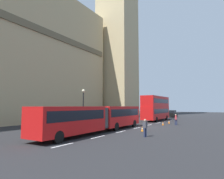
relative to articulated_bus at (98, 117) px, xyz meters
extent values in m
plane|color=#262628|center=(7.39, -1.99, -1.75)|extent=(160.00, 160.00, 0.00)
cube|color=silver|center=(-7.45, -1.99, -1.74)|extent=(2.20, 0.16, 0.01)
cube|color=silver|center=(-2.85, -1.99, -1.74)|extent=(2.20, 0.16, 0.01)
cube|color=silver|center=(1.75, -1.99, -1.74)|extent=(2.20, 0.16, 0.01)
cube|color=silver|center=(6.35, -1.99, -1.74)|extent=(2.20, 0.16, 0.01)
cube|color=silver|center=(10.95, -1.99, -1.74)|extent=(2.20, 0.16, 0.01)
cube|color=silver|center=(15.55, -1.99, -1.74)|extent=(2.20, 0.16, 0.01)
cube|color=silver|center=(20.15, -1.99, -1.74)|extent=(2.20, 0.16, 0.01)
cube|color=silver|center=(24.75, -1.99, -1.74)|extent=(2.20, 0.16, 0.01)
cube|color=tan|center=(29.35, 14.01, 26.07)|extent=(9.22, 9.22, 55.63)
cube|color=red|center=(4.58, 0.01, -0.10)|extent=(8.26, 2.50, 2.50)
cube|color=black|center=(4.58, 0.01, 0.35)|extent=(7.60, 2.54, 0.90)
cube|color=red|center=(-4.58, 0.01, -0.10)|extent=(8.26, 2.50, 2.50)
cube|color=black|center=(-4.58, 0.01, 0.35)|extent=(7.60, 2.54, 0.90)
cylinder|color=#3F3F3F|center=(0.00, 0.01, -0.10)|extent=(2.38, 2.38, 2.25)
cylinder|color=black|center=(7.22, -1.12, -1.25)|extent=(1.00, 0.30, 1.00)
cylinder|color=black|center=(2.10, -1.12, -1.25)|extent=(1.00, 0.30, 1.00)
cylinder|color=black|center=(-7.06, -1.12, -1.25)|extent=(1.00, 0.30, 1.00)
cube|color=red|center=(20.40, 0.01, -0.15)|extent=(10.61, 2.50, 2.40)
cube|color=#1E232D|center=(20.40, 0.01, 0.20)|extent=(9.55, 2.54, 0.84)
cube|color=red|center=(20.40, 0.01, 2.10)|extent=(10.40, 2.50, 2.10)
cube|color=#1E232D|center=(20.40, 0.01, 2.20)|extent=(9.55, 2.54, 0.84)
cylinder|color=black|center=(23.79, -1.12, -1.25)|extent=(1.00, 0.30, 1.00)
cylinder|color=black|center=(17.00, -1.12, -1.25)|extent=(1.00, 0.30, 1.00)
cube|color=black|center=(34.41, 0.25, -1.05)|extent=(4.40, 1.80, 0.90)
cube|color=black|center=(34.21, 0.25, -0.25)|extent=(2.46, 1.66, 0.70)
cylinder|color=black|center=(35.82, -0.56, -1.43)|extent=(0.64, 0.30, 0.64)
cylinder|color=black|center=(33.01, -0.56, -1.43)|extent=(0.64, 0.30, 0.64)
cube|color=black|center=(3.00, -4.10, -1.73)|extent=(0.36, 0.36, 0.03)
cone|color=orange|center=(3.00, -4.10, -1.44)|extent=(0.28, 0.28, 0.55)
cylinder|color=white|center=(3.00, -4.10, -1.41)|extent=(0.17, 0.17, 0.08)
cube|color=black|center=(11.52, -4.00, -1.73)|extent=(0.36, 0.36, 0.03)
cone|color=orange|center=(11.52, -4.00, -1.44)|extent=(0.28, 0.28, 0.55)
cylinder|color=white|center=(11.52, -4.00, -1.41)|extent=(0.17, 0.17, 0.08)
cube|color=black|center=(14.89, -4.04, -1.73)|extent=(0.36, 0.36, 0.03)
cone|color=orange|center=(14.89, -4.04, -1.44)|extent=(0.28, 0.28, 0.55)
cylinder|color=white|center=(14.89, -4.04, -1.41)|extent=(0.17, 0.17, 0.08)
cylinder|color=black|center=(2.81, 4.51, -1.60)|extent=(0.32, 0.32, 0.30)
cylinder|color=black|center=(2.81, 4.51, 0.65)|extent=(0.16, 0.16, 4.80)
sphere|color=beige|center=(2.81, 4.51, 3.30)|extent=(0.44, 0.44, 0.44)
cylinder|color=#262D4C|center=(-0.60, -5.79, -1.32)|extent=(0.16, 0.16, 0.86)
cylinder|color=#262D4C|center=(-0.41, -5.85, -1.32)|extent=(0.16, 0.16, 0.86)
cube|color=#3F3F47|center=(-0.51, -5.82, -0.59)|extent=(0.36, 0.46, 0.60)
sphere|color=tan|center=(-0.51, -5.82, -0.17)|extent=(0.22, 0.22, 0.22)
cylinder|color=#262D4C|center=(12.95, -5.72, -1.32)|extent=(0.16, 0.16, 0.86)
cylinder|color=#262D4C|center=(12.92, -5.52, -1.32)|extent=(0.16, 0.16, 0.86)
cube|color=#BF383F|center=(12.93, -5.62, -0.59)|extent=(0.44, 0.31, 0.60)
sphere|color=tan|center=(12.93, -5.62, -0.17)|extent=(0.22, 0.22, 0.22)
camera|label=1|loc=(-18.30, -12.83, 1.19)|focal=31.29mm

